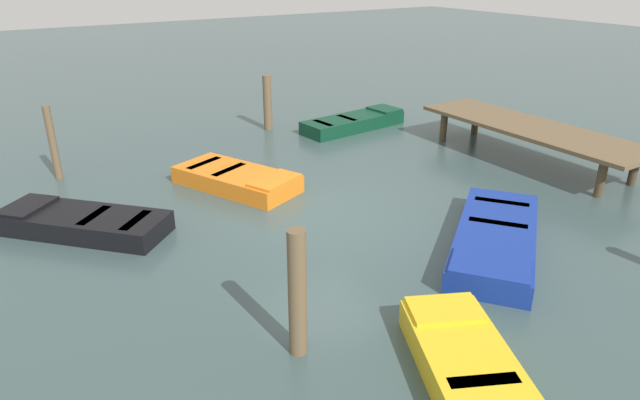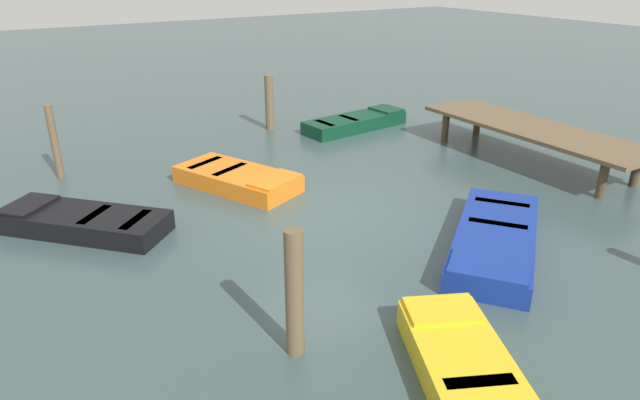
# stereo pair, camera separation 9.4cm
# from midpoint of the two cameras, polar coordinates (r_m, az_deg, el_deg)

# --- Properties ---
(ground_plane) EXTENTS (80.00, 80.00, 0.00)m
(ground_plane) POSITION_cam_midpoint_polar(r_m,az_deg,el_deg) (11.81, -0.23, -1.56)
(ground_plane) COLOR #384C4C
(dock_segment) EXTENTS (6.24, 1.89, 0.95)m
(dock_segment) POSITION_cam_midpoint_polar(r_m,az_deg,el_deg) (15.75, 20.45, 6.69)
(dock_segment) COLOR brown
(dock_segment) RESTS_ON ground_plane
(rowboat_blue) EXTENTS (3.43, 3.88, 0.46)m
(rowboat_blue) POSITION_cam_midpoint_polar(r_m,az_deg,el_deg) (10.86, 17.13, -3.77)
(rowboat_blue) COLOR navy
(rowboat_blue) RESTS_ON ground_plane
(rowboat_black) EXTENTS (3.17, 3.10, 0.46)m
(rowboat_black) POSITION_cam_midpoint_polar(r_m,az_deg,el_deg) (11.97, -23.09, -2.08)
(rowboat_black) COLOR black
(rowboat_black) RESTS_ON ground_plane
(rowboat_yellow) EXTENTS (3.25, 2.31, 0.46)m
(rowboat_yellow) POSITION_cam_midpoint_polar(r_m,az_deg,el_deg) (7.50, 15.00, -17.00)
(rowboat_yellow) COLOR gold
(rowboat_yellow) RESTS_ON ground_plane
(rowboat_orange) EXTENTS (3.25, 2.41, 0.46)m
(rowboat_orange) POSITION_cam_midpoint_polar(r_m,az_deg,el_deg) (13.32, -8.59, 2.15)
(rowboat_orange) COLOR orange
(rowboat_orange) RESTS_ON ground_plane
(rowboat_dark_green) EXTENTS (1.43, 3.56, 0.46)m
(rowboat_dark_green) POSITION_cam_midpoint_polar(r_m,az_deg,el_deg) (17.91, 3.30, 7.91)
(rowboat_dark_green) COLOR #0C3823
(rowboat_dark_green) RESTS_ON ground_plane
(mooring_piling_mid_left) EXTENTS (0.26, 0.26, 1.69)m
(mooring_piling_mid_left) POSITION_cam_midpoint_polar(r_m,az_deg,el_deg) (17.74, -5.50, 9.79)
(mooring_piling_mid_left) COLOR brown
(mooring_piling_mid_left) RESTS_ON ground_plane
(mooring_piling_center) EXTENTS (0.25, 0.25, 1.86)m
(mooring_piling_center) POSITION_cam_midpoint_polar(r_m,az_deg,el_deg) (7.47, -2.68, -9.49)
(mooring_piling_center) COLOR brown
(mooring_piling_center) RESTS_ON ground_plane
(mooring_piling_mid_right) EXTENTS (0.18, 0.18, 1.81)m
(mooring_piling_mid_right) POSITION_cam_midpoint_polar(r_m,az_deg,el_deg) (14.97, -25.63, 5.24)
(mooring_piling_mid_right) COLOR brown
(mooring_piling_mid_right) RESTS_ON ground_plane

